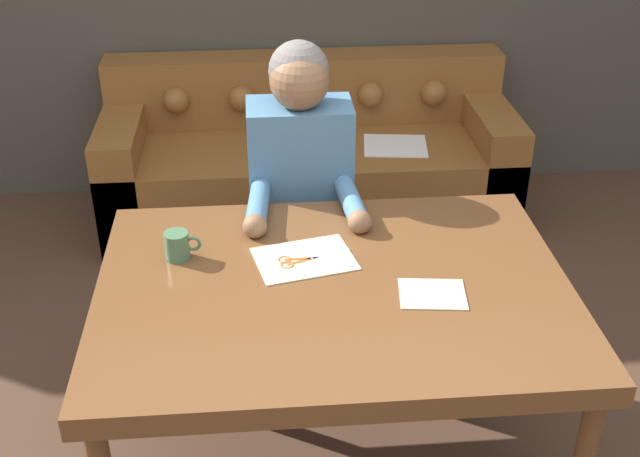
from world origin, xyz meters
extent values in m
cube|color=brown|center=(0.12, 0.13, 0.71)|extent=(1.40, 1.03, 0.07)
cylinder|color=brown|center=(-0.52, 0.59, 0.34)|extent=(0.06, 0.06, 0.68)
cylinder|color=brown|center=(0.76, 0.59, 0.34)|extent=(0.06, 0.06, 0.68)
cube|color=brown|center=(0.17, 1.87, 0.22)|extent=(2.03, 0.78, 0.44)
cube|color=brown|center=(0.17, 2.14, 0.62)|extent=(2.03, 0.22, 0.36)
cube|color=brown|center=(-0.75, 1.87, 0.30)|extent=(0.20, 0.78, 0.60)
cube|color=brown|center=(1.09, 1.87, 0.30)|extent=(0.20, 0.78, 0.60)
sphere|color=brown|center=(-0.48, 2.02, 0.62)|extent=(0.13, 0.13, 0.13)
sphere|color=brown|center=(-0.16, 2.02, 0.62)|extent=(0.13, 0.13, 0.13)
sphere|color=brown|center=(0.17, 2.02, 0.62)|extent=(0.13, 0.13, 0.13)
sphere|color=brown|center=(0.50, 2.02, 0.62)|extent=(0.13, 0.13, 0.13)
sphere|color=brown|center=(0.82, 2.02, 0.62)|extent=(0.13, 0.13, 0.13)
cube|color=white|center=(0.59, 1.77, 0.44)|extent=(0.34, 0.31, 0.00)
cylinder|color=#33281E|center=(0.07, 0.82, 0.23)|extent=(0.28, 0.28, 0.47)
cube|color=teal|center=(0.07, 0.82, 0.76)|extent=(0.37, 0.22, 0.58)
sphere|color=#896042|center=(0.07, 0.80, 1.14)|extent=(0.21, 0.21, 0.21)
sphere|color=slate|center=(0.07, 0.83, 1.16)|extent=(0.21, 0.21, 0.21)
cylinder|color=teal|center=(-0.09, 0.57, 0.78)|extent=(0.09, 0.28, 0.07)
sphere|color=#896042|center=(-0.10, 0.43, 0.78)|extent=(0.08, 0.08, 0.08)
cylinder|color=teal|center=(0.22, 0.57, 0.78)|extent=(0.09, 0.28, 0.07)
sphere|color=#896042|center=(0.24, 0.43, 0.78)|extent=(0.08, 0.08, 0.08)
cube|color=beige|center=(0.04, 0.27, 0.75)|extent=(0.34, 0.28, 0.00)
cube|color=beige|center=(0.40, 0.05, 0.75)|extent=(0.21, 0.18, 0.00)
cube|color=silver|center=(0.13, 0.29, 0.75)|extent=(0.12, 0.06, 0.00)
cube|color=#D1511E|center=(0.03, 0.26, 0.75)|extent=(0.08, 0.04, 0.00)
torus|color=#D1511E|center=(-0.01, 0.24, 0.75)|extent=(0.04, 0.04, 0.01)
cube|color=silver|center=(0.13, 0.27, 0.75)|extent=(0.13, 0.01, 0.00)
cube|color=#D1511E|center=(0.03, 0.27, 0.75)|extent=(0.08, 0.01, 0.00)
torus|color=#D1511E|center=(-0.02, 0.27, 0.75)|extent=(0.04, 0.04, 0.01)
cylinder|color=silver|center=(0.07, 0.27, 0.75)|extent=(0.01, 0.01, 0.01)
cylinder|color=#47704C|center=(-0.34, 0.31, 0.79)|extent=(0.08, 0.08, 0.09)
torus|color=#47704C|center=(-0.29, 0.31, 0.80)|extent=(0.05, 0.01, 0.05)
camera|label=1|loc=(-0.08, -1.82, 2.07)|focal=45.00mm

